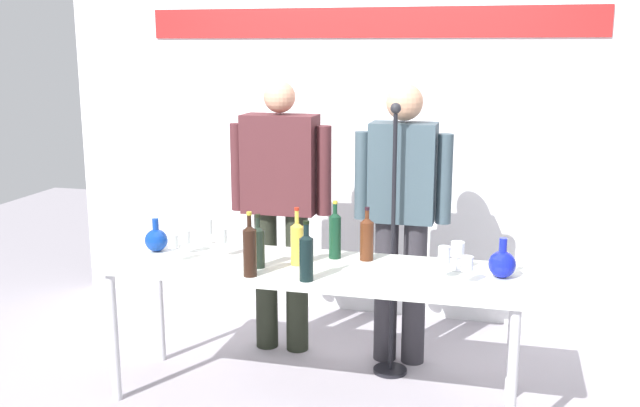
# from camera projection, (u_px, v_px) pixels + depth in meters

# --- Properties ---
(ground_plane) EXTENTS (10.00, 10.00, 0.00)m
(ground_plane) POSITION_uv_depth(u_px,v_px,m) (313.00, 399.00, 4.00)
(ground_plane) COLOR #9E97A1
(back_wall) EXTENTS (4.43, 0.11, 3.00)m
(back_wall) POSITION_uv_depth(u_px,v_px,m) (367.00, 104.00, 5.06)
(back_wall) COLOR white
(back_wall) RESTS_ON ground
(display_table) EXTENTS (2.20, 0.64, 0.77)m
(display_table) POSITION_uv_depth(u_px,v_px,m) (313.00, 277.00, 3.85)
(display_table) COLOR silver
(display_table) RESTS_ON ground
(decanter_blue_left) EXTENTS (0.13, 0.13, 0.19)m
(decanter_blue_left) POSITION_uv_depth(u_px,v_px,m) (156.00, 240.00, 4.09)
(decanter_blue_left) COLOR #0F3695
(decanter_blue_left) RESTS_ON display_table
(decanter_blue_right) EXTENTS (0.14, 0.14, 0.20)m
(decanter_blue_right) POSITION_uv_depth(u_px,v_px,m) (502.00, 263.00, 3.63)
(decanter_blue_right) COLOR #131FB8
(decanter_blue_right) RESTS_ON display_table
(presenter_left) EXTENTS (0.64, 0.22, 1.69)m
(presenter_left) POSITION_uv_depth(u_px,v_px,m) (281.00, 198.00, 4.48)
(presenter_left) COLOR black
(presenter_left) RESTS_ON ground
(presenter_right) EXTENTS (0.57, 0.22, 1.69)m
(presenter_right) POSITION_uv_depth(u_px,v_px,m) (402.00, 208.00, 4.30)
(presenter_right) COLOR #2F2D33
(presenter_right) RESTS_ON ground
(wine_bottle_0) EXTENTS (0.07, 0.07, 0.31)m
(wine_bottle_0) POSITION_uv_depth(u_px,v_px,m) (297.00, 242.00, 3.83)
(wine_bottle_0) COLOR gold
(wine_bottle_0) RESTS_ON display_table
(wine_bottle_1) EXTENTS (0.07, 0.07, 0.32)m
(wine_bottle_1) POSITION_uv_depth(u_px,v_px,m) (335.00, 234.00, 3.95)
(wine_bottle_1) COLOR #113622
(wine_bottle_1) RESTS_ON display_table
(wine_bottle_2) EXTENTS (0.07, 0.07, 0.30)m
(wine_bottle_2) POSITION_uv_depth(u_px,v_px,m) (306.00, 255.00, 3.57)
(wine_bottle_2) COLOR black
(wine_bottle_2) RESTS_ON display_table
(wine_bottle_3) EXTENTS (0.07, 0.07, 0.28)m
(wine_bottle_3) POSITION_uv_depth(u_px,v_px,m) (258.00, 245.00, 3.78)
(wine_bottle_3) COLOR black
(wine_bottle_3) RESTS_ON display_table
(wine_bottle_4) EXTENTS (0.07, 0.07, 0.29)m
(wine_bottle_4) POSITION_uv_depth(u_px,v_px,m) (367.00, 238.00, 3.91)
(wine_bottle_4) COLOR #4E2513
(wine_bottle_4) RESTS_ON display_table
(wine_bottle_5) EXTENTS (0.07, 0.07, 0.33)m
(wine_bottle_5) POSITION_uv_depth(u_px,v_px,m) (250.00, 249.00, 3.64)
(wine_bottle_5) COLOR black
(wine_bottle_5) RESTS_ON display_table
(wine_glass_left_0) EXTENTS (0.06, 0.06, 0.15)m
(wine_glass_left_0) POSITION_uv_depth(u_px,v_px,m) (173.00, 242.00, 3.88)
(wine_glass_left_0) COLOR white
(wine_glass_left_0) RESTS_ON display_table
(wine_glass_left_1) EXTENTS (0.06, 0.06, 0.15)m
(wine_glass_left_1) POSITION_uv_depth(u_px,v_px,m) (207.00, 227.00, 4.22)
(wine_glass_left_1) COLOR white
(wine_glass_left_1) RESTS_ON display_table
(wine_glass_left_2) EXTENTS (0.06, 0.06, 0.16)m
(wine_glass_left_2) POSITION_uv_depth(u_px,v_px,m) (221.00, 237.00, 3.98)
(wine_glass_left_2) COLOR white
(wine_glass_left_2) RESTS_ON display_table
(wine_glass_left_3) EXTENTS (0.07, 0.07, 0.14)m
(wine_glass_left_3) POSITION_uv_depth(u_px,v_px,m) (184.00, 237.00, 4.03)
(wine_glass_left_3) COLOR white
(wine_glass_left_3) RESTS_ON display_table
(wine_glass_right_0) EXTENTS (0.06, 0.06, 0.16)m
(wine_glass_right_0) POSITION_uv_depth(u_px,v_px,m) (444.00, 256.00, 3.60)
(wine_glass_right_0) COLOR white
(wine_glass_right_0) RESTS_ON display_table
(wine_glass_right_1) EXTENTS (0.06, 0.06, 0.14)m
(wine_glass_right_1) POSITION_uv_depth(u_px,v_px,m) (467.00, 264.00, 3.53)
(wine_glass_right_1) COLOR white
(wine_glass_right_1) RESTS_ON display_table
(wine_glass_right_2) EXTENTS (0.07, 0.07, 0.15)m
(wine_glass_right_2) POSITION_uv_depth(u_px,v_px,m) (458.00, 250.00, 3.73)
(wine_glass_right_2) COLOR white
(wine_glass_right_2) RESTS_ON display_table
(microphone_stand) EXTENTS (0.20, 0.20, 1.59)m
(microphone_stand) POSITION_uv_depth(u_px,v_px,m) (392.00, 286.00, 4.22)
(microphone_stand) COLOR black
(microphone_stand) RESTS_ON ground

